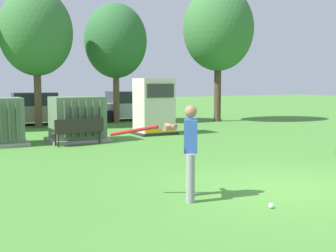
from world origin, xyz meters
The scene contains 11 objects.
ground_plane centered at (0.00, 0.00, 0.00)m, with size 96.00×96.00×0.00m, color #478433.
transformer_mid_west centered at (-1.74, 8.90, 0.79)m, with size 2.10×1.70×1.62m.
generator_enclosure centered at (1.65, 9.49, 1.14)m, with size 1.60×1.40×2.30m.
park_bench centered at (-1.98, 7.92, 0.54)m, with size 1.84×0.67×0.92m.
batter centered at (-2.14, 0.24, 0.98)m, with size 1.50×1.06×1.74m.
sports_ball centered at (-1.18, -0.95, 0.04)m, with size 0.09×0.09×0.09m, color white.
tree_center_left centered at (-2.08, 14.27, 4.41)m, with size 3.36×3.36×6.43m.
tree_center_right centered at (2.07, 14.90, 4.26)m, with size 3.25×3.25×6.20m.
tree_right centered at (7.26, 13.10, 4.97)m, with size 3.79×3.79×7.24m.
parked_car_leftmost centered at (-2.05, 15.91, 0.75)m, with size 4.28×2.09×1.62m.
parked_car_left_of_center centered at (3.12, 16.13, 0.75)m, with size 4.26×2.05×1.62m.
Camera 1 is at (-6.11, -6.54, 2.17)m, focal length 46.24 mm.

